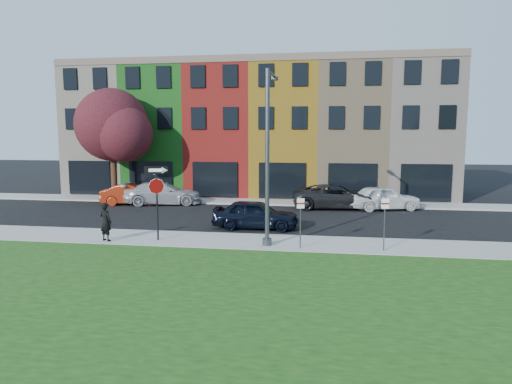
% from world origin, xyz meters
% --- Properties ---
extents(ground, '(120.00, 120.00, 0.00)m').
position_xyz_m(ground, '(0.00, 0.00, 0.00)').
color(ground, black).
rests_on(ground, ground).
extents(sidewalk_near, '(40.00, 3.00, 0.12)m').
position_xyz_m(sidewalk_near, '(2.00, 3.00, 0.06)').
color(sidewalk_near, gray).
rests_on(sidewalk_near, ground).
extents(sidewalk_far, '(40.00, 2.40, 0.12)m').
position_xyz_m(sidewalk_far, '(-3.00, 15.00, 0.06)').
color(sidewalk_far, gray).
rests_on(sidewalk_far, ground).
extents(rowhouse_block, '(30.00, 10.12, 10.00)m').
position_xyz_m(rowhouse_block, '(-2.50, 21.18, 4.99)').
color(rowhouse_block, beige).
rests_on(rowhouse_block, ground).
extents(stop_sign, '(1.03, 0.29, 3.33)m').
position_xyz_m(stop_sign, '(-4.31, 2.55, 2.48)').
color(stop_sign, black).
rests_on(stop_sign, sidewalk_near).
extents(man, '(0.91, 0.83, 1.73)m').
position_xyz_m(man, '(-6.55, 2.05, 0.98)').
color(man, black).
rests_on(man, sidewalk_near).
extents(sedan_near, '(1.92, 4.47, 1.50)m').
position_xyz_m(sedan_near, '(-0.42, 6.23, 0.75)').
color(sedan_near, black).
rests_on(sedan_near, ground).
extents(parked_car_red, '(3.27, 4.93, 1.42)m').
position_xyz_m(parked_car_red, '(-9.99, 12.87, 0.71)').
color(parked_car_red, maroon).
rests_on(parked_car_red, ground).
extents(parked_car_silver, '(4.57, 6.32, 1.55)m').
position_xyz_m(parked_car_silver, '(-8.03, 13.29, 0.78)').
color(parked_car_silver, '#ADADB2').
rests_on(parked_car_silver, ground).
extents(parked_car_dark, '(3.48, 6.10, 1.59)m').
position_xyz_m(parked_car_dark, '(3.85, 13.35, 0.79)').
color(parked_car_dark, black).
rests_on(parked_car_dark, ground).
extents(parked_car_white, '(4.12, 5.50, 1.56)m').
position_xyz_m(parked_car_white, '(6.86, 13.31, 0.78)').
color(parked_car_white, white).
rests_on(parked_car_white, ground).
extents(street_lamp, '(0.40, 2.58, 7.43)m').
position_xyz_m(street_lamp, '(0.69, 2.57, 3.87)').
color(street_lamp, '#474A4C').
rests_on(street_lamp, sidewalk_near).
extents(parking_sign_a, '(0.31, 0.14, 2.20)m').
position_xyz_m(parking_sign_a, '(2.12, 2.10, 1.49)').
color(parking_sign_a, '#474A4C').
rests_on(parking_sign_a, sidewalk_near).
extents(parking_sign_b, '(0.32, 0.11, 2.28)m').
position_xyz_m(parking_sign_b, '(5.54, 2.14, 1.54)').
color(parking_sign_b, '#474A4C').
rests_on(parking_sign_b, sidewalk_near).
extents(tree_purple, '(6.22, 5.44, 7.98)m').
position_xyz_m(tree_purple, '(-11.96, 14.34, 5.37)').
color(tree_purple, black).
rests_on(tree_purple, sidewalk_far).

